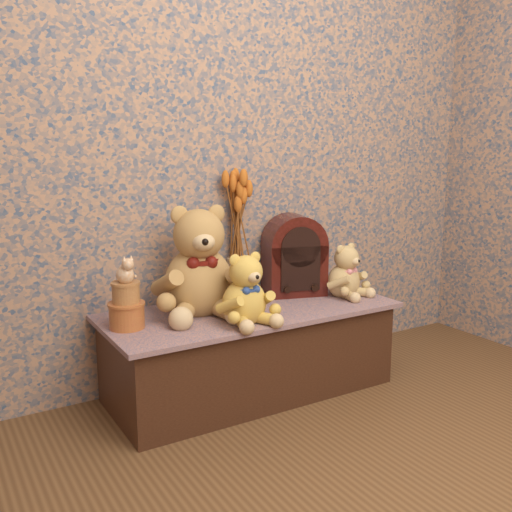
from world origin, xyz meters
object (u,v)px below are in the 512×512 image
Objects in this scene: teddy_small at (344,268)px; biscuit_tin_lower at (127,316)px; teddy_medium at (244,285)px; cathedral_radio at (294,254)px; teddy_large at (198,255)px; ceramic_vase at (239,277)px; cat_figurine at (125,268)px.

teddy_small reaches higher than biscuit_tin_lower.
cathedral_radio reaches higher than teddy_medium.
ceramic_vase is (0.27, 0.14, -0.15)m from teddy_large.
teddy_large reaches higher than cathedral_radio.
biscuit_tin_lower is at bearing 155.59° from teddy_medium.
cathedral_radio is 0.87m from biscuit_tin_lower.
biscuit_tin_lower is (-0.86, -0.11, -0.14)m from cathedral_radio.
cathedral_radio reaches higher than biscuit_tin_lower.
biscuit_tin_lower is (-0.61, -0.19, -0.04)m from ceramic_vase.
cat_figurine reaches higher than ceramic_vase.
ceramic_vase is 0.64m from biscuit_tin_lower.
cathedral_radio is (0.43, 0.27, 0.04)m from teddy_medium.
biscuit_tin_lower is at bearing -156.01° from cathedral_radio.
teddy_large reaches higher than teddy_small.
teddy_small is (0.70, -0.10, -0.11)m from teddy_large.
ceramic_vase is at bearing 60.64° from teddy_medium.
teddy_large is 2.69× the size of ceramic_vase.
teddy_medium is at bearing -52.08° from teddy_large.
teddy_medium is 0.41m from ceramic_vase.
cathedral_radio reaches higher than cat_figurine.
ceramic_vase is (-0.43, 0.24, -0.04)m from teddy_small.
ceramic_vase is 0.65m from cat_figurine.
teddy_small is 1.96× the size of biscuit_tin_lower.
teddy_large is 0.34m from cat_figurine.
cathedral_radio is (-0.18, 0.16, 0.06)m from teddy_small.
cathedral_radio is 0.28m from ceramic_vase.
teddy_small is 0.70× the size of cathedral_radio.
teddy_small is at bearing -2.88° from biscuit_tin_lower.
teddy_large is 4.39× the size of cat_figurine.
cathedral_radio is at bearing 29.44° from teddy_medium.
teddy_medium reaches higher than cat_figurine.
ceramic_vase is (0.18, 0.36, -0.06)m from teddy_medium.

